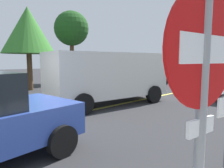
{
  "coord_description": "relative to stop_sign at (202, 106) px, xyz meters",
  "views": [
    {
      "loc": [
        -1.44,
        -6.12,
        1.89
      ],
      "look_at": [
        3.59,
        -0.74,
        1.04
      ],
      "focal_mm": 32.92,
      "sensor_mm": 36.0,
      "label": 1
    }
  ],
  "objects": [
    {
      "name": "tree_right_verge",
      "position": [
        8.19,
        14.59,
        2.89
      ],
      "size": [
        2.86,
        2.86,
        5.96
      ],
      "color": "#513823",
      "rests_on": "ground_plane"
    },
    {
      "name": "white_van",
      "position": [
        4.59,
        6.01,
        -0.33
      ],
      "size": [
        5.41,
        2.78,
        2.2
      ],
      "color": "silver",
      "rests_on": "ground_plane"
    },
    {
      "name": "lane_marking_centre",
      "position": [
        3.13,
        5.57,
        -1.59
      ],
      "size": [
        28.0,
        0.16,
        0.01
      ],
      "primitive_type": "cube",
      "color": "#E0D14C"
    },
    {
      "name": "tree_centre_verge",
      "position": [
        3.75,
        12.48,
        2.12
      ],
      "size": [
        3.22,
        3.22,
        5.17
      ],
      "color": "#513823",
      "rests_on": "ground_plane"
    },
    {
      "name": "car_red_near_curb",
      "position": [
        11.23,
        9.16,
        -0.79
      ],
      "size": [
        4.08,
        2.04,
        1.61
      ],
      "color": "red",
      "rests_on": "ground_plane"
    },
    {
      "name": "stop_sign",
      "position": [
        0.0,
        0.0,
        0.0
      ],
      "size": [
        0.76,
        0.12,
        2.34
      ],
      "color": "gray",
      "rests_on": "ground_plane"
    },
    {
      "name": "car_white_behind_van",
      "position": [
        10.39,
        3.3,
        -0.79
      ],
      "size": [
        4.61,
        2.51,
        1.61
      ],
      "color": "white",
      "rests_on": "ground_plane"
    }
  ]
}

